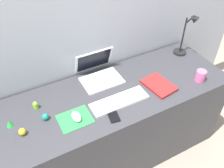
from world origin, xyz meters
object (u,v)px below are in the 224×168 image
(toy_figurine_yellow, at_px, (22,132))
(mouse, at_px, (76,116))
(keyboard, at_px, (119,101))
(toy_figurine_green, at_px, (9,123))
(notebook_pad, at_px, (159,85))
(toy_figurine_lime, at_px, (35,105))
(coffee_mug, at_px, (201,76))
(toy_figurine_teal, at_px, (45,117))
(cell_phone, at_px, (113,115))
(desk_lamp, at_px, (186,37))
(laptop, at_px, (98,71))

(toy_figurine_yellow, bearing_deg, mouse, -6.43)
(keyboard, relative_size, toy_figurine_yellow, 8.46)
(keyboard, height_order, toy_figurine_green, toy_figurine_green)
(notebook_pad, bearing_deg, toy_figurine_lime, 158.47)
(coffee_mug, relative_size, toy_figurine_green, 1.89)
(notebook_pad, xyz_separation_m, toy_figurine_teal, (-0.84, 0.08, 0.01))
(cell_phone, height_order, notebook_pad, notebook_pad)
(cell_phone, relative_size, desk_lamp, 0.33)
(cell_phone, relative_size, toy_figurine_yellow, 2.64)
(laptop, height_order, desk_lamp, desk_lamp)
(laptop, height_order, toy_figurine_green, laptop)
(desk_lamp, xyz_separation_m, toy_figurine_lime, (-1.29, -0.03, -0.15))
(keyboard, height_order, cell_phone, keyboard)
(laptop, distance_m, coffee_mug, 0.78)
(mouse, bearing_deg, toy_figurine_teal, 153.24)
(toy_figurine_green, bearing_deg, cell_phone, -20.36)
(notebook_pad, relative_size, toy_figurine_lime, 4.18)
(toy_figurine_teal, height_order, toy_figurine_yellow, toy_figurine_yellow)
(desk_lamp, bearing_deg, toy_figurine_teal, -172.97)
(mouse, height_order, desk_lamp, desk_lamp)
(notebook_pad, bearing_deg, coffee_mug, -24.19)
(laptop, bearing_deg, keyboard, -88.47)
(desk_lamp, bearing_deg, keyboard, -162.16)
(keyboard, xyz_separation_m, toy_figurine_yellow, (-0.65, 0.04, 0.01))
(mouse, bearing_deg, laptop, 45.78)
(toy_figurine_teal, distance_m, toy_figurine_lime, 0.13)
(toy_figurine_teal, distance_m, toy_figurine_green, 0.22)
(desk_lamp, xyz_separation_m, notebook_pad, (-0.43, -0.24, -0.17))
(desk_lamp, relative_size, notebook_pad, 1.60)
(toy_figurine_teal, height_order, toy_figurine_green, same)
(desk_lamp, height_order, toy_figurine_lime, desk_lamp)
(keyboard, distance_m, toy_figurine_teal, 0.50)
(keyboard, xyz_separation_m, cell_phone, (-0.10, -0.08, -0.01))
(mouse, bearing_deg, coffee_mug, -4.93)
(cell_phone, bearing_deg, laptop, 87.29)
(laptop, bearing_deg, mouse, -134.22)
(keyboard, xyz_separation_m, toy_figurine_teal, (-0.50, 0.09, 0.01))
(desk_lamp, bearing_deg, toy_figurine_lime, -178.66)
(cell_phone, bearing_deg, toy_figurine_green, 169.37)
(toy_figurine_yellow, xyz_separation_m, toy_figurine_green, (-0.06, 0.10, -0.00))
(cell_phone, distance_m, toy_figurine_green, 0.65)
(notebook_pad, distance_m, toy_figurine_green, 1.06)
(desk_lamp, distance_m, toy_figurine_green, 1.49)
(toy_figurine_lime, bearing_deg, toy_figurine_green, -158.28)
(keyboard, xyz_separation_m, desk_lamp, (0.77, 0.25, 0.17))
(notebook_pad, relative_size, toy_figurine_green, 5.18)
(toy_figurine_green, bearing_deg, toy_figurine_yellow, -61.72)
(keyboard, xyz_separation_m, coffee_mug, (0.66, -0.08, 0.03))
(laptop, height_order, keyboard, laptop)
(mouse, relative_size, toy_figurine_green, 2.07)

